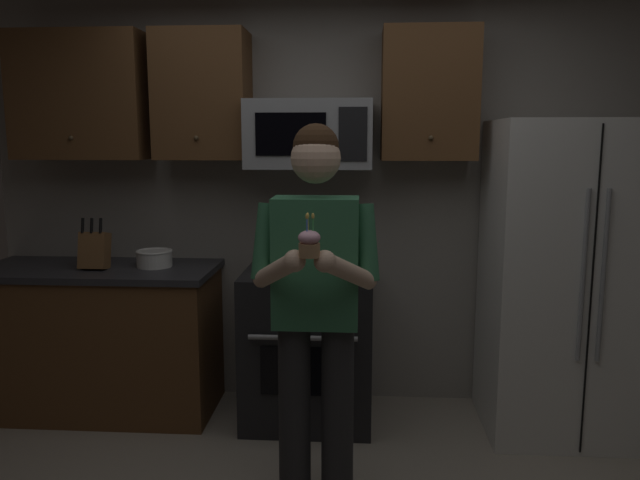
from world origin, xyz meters
TOP-DOWN VIEW (x-y plane):
  - wall_back at (0.00, 1.75)m, footprint 4.40×0.10m
  - oven_range at (-0.15, 1.36)m, footprint 0.76×0.70m
  - microwave at (-0.15, 1.48)m, footprint 0.74×0.41m
  - refrigerator at (1.35, 1.32)m, footprint 0.90×0.75m
  - cabinet_row_upper at (-0.72, 1.53)m, footprint 2.78×0.36m
  - counter_left at (-1.45, 1.38)m, footprint 1.44×0.66m
  - knife_block at (-1.44, 1.33)m, footprint 0.16×0.15m
  - bowl_large_white at (-1.10, 1.41)m, footprint 0.22×0.22m
  - person at (-0.04, 0.45)m, footprint 0.60×0.48m
  - cupcake at (-0.04, 0.13)m, footprint 0.09×0.09m

SIDE VIEW (x-z plane):
  - oven_range at x=-0.15m, z-range 0.00..0.93m
  - counter_left at x=-1.45m, z-range 0.00..0.92m
  - refrigerator at x=1.35m, z-range 0.00..1.80m
  - bowl_large_white at x=-1.10m, z-range 0.92..1.03m
  - person at x=-0.04m, z-range 0.11..1.88m
  - knife_block at x=-1.44m, z-range 0.87..1.19m
  - cupcake at x=-0.04m, z-range 1.21..1.38m
  - wall_back at x=0.00m, z-range 0.00..2.60m
  - microwave at x=-0.15m, z-range 1.52..1.92m
  - cabinet_row_upper at x=-0.72m, z-range 1.57..2.33m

